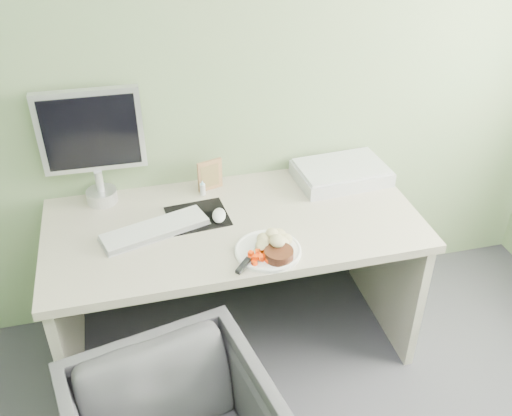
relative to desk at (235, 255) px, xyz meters
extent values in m
plane|color=gray|center=(0.00, 0.38, 0.80)|extent=(3.50, 0.00, 3.50)
cube|color=beige|center=(0.00, 0.00, 0.16)|extent=(1.60, 0.75, 0.04)
cube|color=beige|center=(-0.76, 0.00, -0.20)|extent=(0.04, 0.70, 0.69)
cube|color=beige|center=(0.76, 0.00, -0.20)|extent=(0.04, 0.70, 0.69)
cylinder|color=white|center=(0.09, -0.24, 0.19)|extent=(0.27, 0.27, 0.01)
cylinder|color=black|center=(0.11, -0.30, 0.21)|extent=(0.12, 0.12, 0.04)
ellipsoid|color=tan|center=(0.12, -0.21, 0.23)|extent=(0.14, 0.11, 0.07)
cube|color=#FC3805|center=(0.04, -0.29, 0.22)|extent=(0.08, 0.08, 0.05)
cube|color=silver|center=(0.04, -0.24, 0.21)|extent=(0.11, 0.12, 0.01)
cube|color=black|center=(-0.03, -0.33, 0.21)|extent=(0.08, 0.08, 0.02)
cube|color=black|center=(-0.14, 0.07, 0.18)|extent=(0.27, 0.25, 0.00)
cube|color=white|center=(-0.33, 0.00, 0.20)|extent=(0.46, 0.25, 0.02)
ellipsoid|color=white|center=(-0.06, 0.03, 0.20)|extent=(0.08, 0.11, 0.04)
cube|color=#A67B4D|center=(-0.05, 0.28, 0.26)|extent=(0.12, 0.05, 0.15)
cylinder|color=white|center=(-0.09, 0.24, 0.21)|extent=(0.03, 0.03, 0.06)
cone|color=#8CC5E0|center=(-0.09, 0.24, 0.25)|extent=(0.02, 0.02, 0.02)
cube|color=#AFB2B7|center=(0.57, 0.22, 0.22)|extent=(0.44, 0.31, 0.07)
cylinder|color=silver|center=(-0.54, 0.29, 0.21)|extent=(0.14, 0.14, 0.06)
cylinder|color=silver|center=(-0.54, 0.29, 0.29)|extent=(0.03, 0.03, 0.10)
cube|color=silver|center=(-0.54, 0.32, 0.52)|extent=(0.44, 0.05, 0.37)
cube|color=black|center=(-0.54, 0.30, 0.52)|extent=(0.39, 0.01, 0.32)
camera|label=1|loc=(-0.39, -1.96, 1.59)|focal=40.00mm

